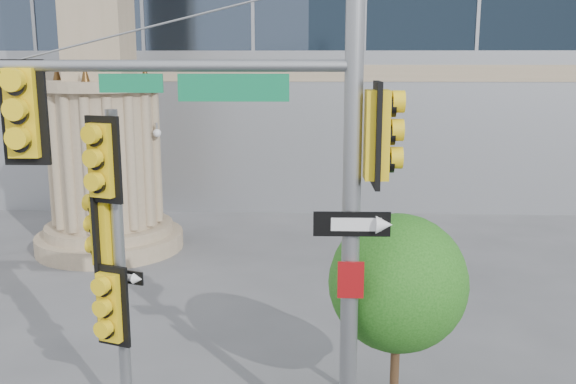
{
  "coord_description": "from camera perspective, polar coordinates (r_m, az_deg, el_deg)",
  "views": [
    {
      "loc": [
        0.17,
        -9.71,
        5.72
      ],
      "look_at": [
        -0.28,
        2.0,
        3.27
      ],
      "focal_mm": 40.0,
      "sensor_mm": 36.0,
      "label": 1
    }
  ],
  "objects": [
    {
      "name": "monument",
      "position": [
        19.7,
        -16.35,
        10.73
      ],
      "size": [
        4.4,
        4.4,
        16.6
      ],
      "color": "gray",
      "rests_on": "ground"
    },
    {
      "name": "street_tree",
      "position": [
        10.15,
        9.93,
        -8.41
      ],
      "size": [
        2.19,
        2.14,
        3.41
      ],
      "color": "gray",
      "rests_on": "ground"
    },
    {
      "name": "main_signal_pole",
      "position": [
        8.65,
        -2.37,
        1.55
      ],
      "size": [
        5.24,
        0.63,
        6.75
      ],
      "rotation": [
        0.0,
        0.0,
        0.01
      ],
      "color": "slate",
      "rests_on": "ground"
    },
    {
      "name": "secondary_signal_pole",
      "position": [
        9.9,
        -15.45,
        -4.94
      ],
      "size": [
        0.86,
        0.81,
        5.01
      ],
      "rotation": [
        0.0,
        0.0,
        -0.35
      ],
      "color": "slate",
      "rests_on": "ground"
    }
  ]
}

